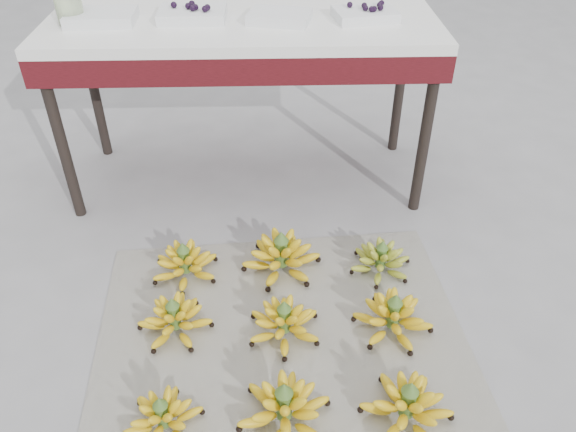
{
  "coord_description": "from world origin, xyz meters",
  "views": [
    {
      "loc": [
        0.01,
        -1.29,
        1.49
      ],
      "look_at": [
        0.06,
        0.34,
        0.26
      ],
      "focal_mm": 35.0,
      "sensor_mm": 36.0,
      "label": 1
    }
  ],
  "objects_px": {
    "tray_far_right": "(365,14)",
    "vendor_table": "(243,40)",
    "newspaper_mat": "(282,338)",
    "bunch_back_left": "(185,264)",
    "bunch_mid_center": "(284,323)",
    "tray_right": "(280,17)",
    "bunch_front_right": "(407,406)",
    "bunch_back_center": "(281,256)",
    "tray_left": "(193,14)",
    "bunch_back_right": "(381,260)",
    "tray_far_left": "(102,17)",
    "bunch_front_center": "(284,408)",
    "bunch_mid_left": "(175,319)",
    "bunch_mid_right": "(393,317)",
    "glass_jar": "(69,7)",
    "bunch_front_left": "(163,418)"
  },
  "relations": [
    {
      "from": "tray_far_right",
      "to": "vendor_table",
      "type": "bearing_deg",
      "value": 178.04
    },
    {
      "from": "newspaper_mat",
      "to": "bunch_back_left",
      "type": "height_order",
      "value": "bunch_back_left"
    },
    {
      "from": "bunch_mid_center",
      "to": "tray_right",
      "type": "xyz_separation_m",
      "value": [
        0.01,
        0.96,
        0.72
      ]
    },
    {
      "from": "bunch_front_right",
      "to": "bunch_back_center",
      "type": "bearing_deg",
      "value": 141.07
    },
    {
      "from": "tray_left",
      "to": "tray_right",
      "type": "height_order",
      "value": "tray_left"
    },
    {
      "from": "bunch_back_right",
      "to": "tray_far_left",
      "type": "bearing_deg",
      "value": 141.31
    },
    {
      "from": "bunch_front_center",
      "to": "newspaper_mat",
      "type": "bearing_deg",
      "value": 82.99
    },
    {
      "from": "newspaper_mat",
      "to": "bunch_mid_left",
      "type": "distance_m",
      "value": 0.37
    },
    {
      "from": "bunch_front_center",
      "to": "bunch_back_left",
      "type": "distance_m",
      "value": 0.74
    },
    {
      "from": "bunch_mid_center",
      "to": "tray_far_left",
      "type": "distance_m",
      "value": 1.39
    },
    {
      "from": "bunch_back_center",
      "to": "bunch_back_right",
      "type": "relative_size",
      "value": 1.3
    },
    {
      "from": "bunch_mid_right",
      "to": "glass_jar",
      "type": "distance_m",
      "value": 1.7
    },
    {
      "from": "bunch_mid_center",
      "to": "vendor_table",
      "type": "distance_m",
      "value": 1.18
    },
    {
      "from": "bunch_front_center",
      "to": "bunch_back_center",
      "type": "height_order",
      "value": "bunch_back_center"
    },
    {
      "from": "bunch_mid_left",
      "to": "tray_far_right",
      "type": "relative_size",
      "value": 0.99
    },
    {
      "from": "vendor_table",
      "to": "bunch_back_left",
      "type": "bearing_deg",
      "value": -108.52
    },
    {
      "from": "bunch_front_left",
      "to": "tray_far_right",
      "type": "relative_size",
      "value": 0.92
    },
    {
      "from": "newspaper_mat",
      "to": "bunch_front_left",
      "type": "distance_m",
      "value": 0.48
    },
    {
      "from": "bunch_mid_left",
      "to": "bunch_back_right",
      "type": "xyz_separation_m",
      "value": [
        0.75,
        0.28,
        -0.0
      ]
    },
    {
      "from": "bunch_mid_center",
      "to": "vendor_table",
      "type": "relative_size",
      "value": 0.17
    },
    {
      "from": "bunch_back_right",
      "to": "glass_jar",
      "type": "height_order",
      "value": "glass_jar"
    },
    {
      "from": "bunch_back_center",
      "to": "tray_far_left",
      "type": "height_order",
      "value": "tray_far_left"
    },
    {
      "from": "bunch_mid_center",
      "to": "bunch_back_center",
      "type": "height_order",
      "value": "bunch_back_center"
    },
    {
      "from": "vendor_table",
      "to": "tray_left",
      "type": "distance_m",
      "value": 0.23
    },
    {
      "from": "newspaper_mat",
      "to": "bunch_front_center",
      "type": "distance_m",
      "value": 0.32
    },
    {
      "from": "bunch_mid_left",
      "to": "bunch_back_left",
      "type": "distance_m",
      "value": 0.28
    },
    {
      "from": "bunch_front_center",
      "to": "bunch_back_center",
      "type": "xyz_separation_m",
      "value": [
        0.01,
        0.67,
        0.0
      ]
    },
    {
      "from": "bunch_mid_left",
      "to": "bunch_back_center",
      "type": "bearing_deg",
      "value": 42.85
    },
    {
      "from": "bunch_front_left",
      "to": "bunch_mid_center",
      "type": "xyz_separation_m",
      "value": [
        0.36,
        0.35,
        0.01
      ]
    },
    {
      "from": "bunch_front_left",
      "to": "bunch_front_center",
      "type": "height_order",
      "value": "bunch_front_center"
    },
    {
      "from": "bunch_front_right",
      "to": "bunch_back_center",
      "type": "height_order",
      "value": "bunch_back_center"
    },
    {
      "from": "bunch_mid_center",
      "to": "tray_far_right",
      "type": "height_order",
      "value": "tray_far_right"
    },
    {
      "from": "bunch_front_right",
      "to": "bunch_mid_right",
      "type": "xyz_separation_m",
      "value": [
        0.02,
        0.35,
        -0.0
      ]
    },
    {
      "from": "bunch_back_left",
      "to": "bunch_back_right",
      "type": "bearing_deg",
      "value": -0.66
    },
    {
      "from": "vendor_table",
      "to": "bunch_mid_right",
      "type": "bearing_deg",
      "value": -62.37
    },
    {
      "from": "tray_far_right",
      "to": "bunch_back_right",
      "type": "bearing_deg",
      "value": -87.81
    },
    {
      "from": "bunch_back_right",
      "to": "tray_far_right",
      "type": "xyz_separation_m",
      "value": [
        -0.03,
        0.66,
        0.73
      ]
    },
    {
      "from": "bunch_mid_center",
      "to": "glass_jar",
      "type": "bearing_deg",
      "value": 127.99
    },
    {
      "from": "bunch_mid_center",
      "to": "tray_left",
      "type": "bearing_deg",
      "value": 106.58
    },
    {
      "from": "newspaper_mat",
      "to": "bunch_back_center",
      "type": "xyz_separation_m",
      "value": [
        0.01,
        0.35,
        0.07
      ]
    },
    {
      "from": "bunch_back_right",
      "to": "glass_jar",
      "type": "xyz_separation_m",
      "value": [
        -1.19,
        0.65,
        0.77
      ]
    },
    {
      "from": "newspaper_mat",
      "to": "tray_left",
      "type": "height_order",
      "value": "tray_left"
    },
    {
      "from": "tray_left",
      "to": "newspaper_mat",
      "type": "bearing_deg",
      "value": -71.96
    },
    {
      "from": "tray_right",
      "to": "bunch_mid_center",
      "type": "bearing_deg",
      "value": -90.58
    },
    {
      "from": "tray_far_right",
      "to": "bunch_front_right",
      "type": "bearing_deg",
      "value": -90.2
    },
    {
      "from": "tray_right",
      "to": "vendor_table",
      "type": "bearing_deg",
      "value": 167.13
    },
    {
      "from": "tray_far_right",
      "to": "glass_jar",
      "type": "relative_size",
      "value": 2.05
    },
    {
      "from": "bunch_front_center",
      "to": "bunch_front_right",
      "type": "bearing_deg",
      "value": -7.35
    },
    {
      "from": "bunch_mid_center",
      "to": "tray_far_left",
      "type": "xyz_separation_m",
      "value": [
        -0.69,
        0.97,
        0.73
      ]
    },
    {
      "from": "bunch_front_right",
      "to": "tray_far_left",
      "type": "xyz_separation_m",
      "value": [
        -1.04,
        1.3,
        0.72
      ]
    }
  ]
}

